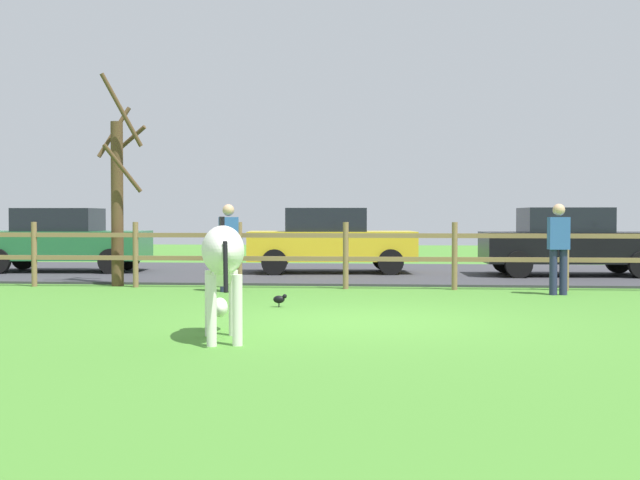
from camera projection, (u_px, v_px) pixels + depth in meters
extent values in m
plane|color=#47842D|center=(361.00, 321.00, 11.50)|extent=(60.00, 60.00, 0.00)
cube|color=#38383D|center=(378.00, 273.00, 20.75)|extent=(28.00, 7.40, 0.05)
cylinder|color=olive|center=(34.00, 254.00, 17.09)|extent=(0.11, 0.11, 1.30)
cylinder|color=olive|center=(136.00, 255.00, 16.90)|extent=(0.11, 0.11, 1.30)
cylinder|color=olive|center=(239.00, 255.00, 16.70)|extent=(0.11, 0.11, 1.30)
cylinder|color=olive|center=(346.00, 256.00, 16.50)|extent=(0.11, 0.11, 1.30)
cylinder|color=olive|center=(455.00, 256.00, 16.31)|extent=(0.11, 0.11, 1.30)
cylinder|color=olive|center=(566.00, 257.00, 16.11)|extent=(0.11, 0.11, 1.30)
cube|color=olive|center=(346.00, 259.00, 16.51)|extent=(20.95, 0.06, 0.09)
cube|color=olive|center=(346.00, 235.00, 16.49)|extent=(20.95, 0.06, 0.09)
cylinder|color=#513A23|center=(117.00, 204.00, 17.18)|extent=(0.24, 0.24, 3.32)
cylinder|color=#513A23|center=(114.00, 132.00, 17.42)|extent=(0.65, 0.41, 1.07)
cylinder|color=#513A23|center=(122.00, 110.00, 16.78)|extent=(0.76, 0.54, 1.43)
cylinder|color=#513A23|center=(128.00, 141.00, 17.51)|extent=(0.83, 0.33, 0.63)
cylinder|color=#513A23|center=(122.00, 168.00, 16.84)|extent=(0.71, 0.53, 0.96)
ellipsoid|color=white|center=(223.00, 250.00, 9.63)|extent=(0.77, 1.32, 0.56)
cylinder|color=white|center=(210.00, 303.00, 10.02)|extent=(0.11, 0.11, 0.78)
cylinder|color=white|center=(233.00, 303.00, 10.06)|extent=(0.11, 0.11, 0.78)
cylinder|color=white|center=(212.00, 311.00, 9.23)|extent=(0.11, 0.11, 0.78)
cylinder|color=white|center=(237.00, 310.00, 9.27)|extent=(0.11, 0.11, 0.78)
cylinder|color=white|center=(221.00, 264.00, 10.16)|extent=(0.38, 0.63, 0.51)
ellipsoid|color=white|center=(220.00, 307.00, 10.59)|extent=(0.30, 0.48, 0.24)
cube|color=black|center=(222.00, 222.00, 9.87)|extent=(0.18, 0.55, 0.12)
cylinder|color=black|center=(226.00, 267.00, 8.97)|extent=(0.10, 0.20, 0.54)
cylinder|color=black|center=(279.00, 305.00, 13.25)|extent=(0.01, 0.01, 0.06)
cylinder|color=black|center=(279.00, 305.00, 13.21)|extent=(0.01, 0.01, 0.06)
ellipsoid|color=black|center=(279.00, 299.00, 13.22)|extent=(0.18, 0.10, 0.12)
sphere|color=black|center=(285.00, 296.00, 13.21)|extent=(0.07, 0.07, 0.07)
cube|color=black|center=(571.00, 247.00, 19.54)|extent=(4.09, 1.93, 0.70)
cube|color=black|center=(564.00, 220.00, 19.53)|extent=(1.99, 1.67, 0.56)
cylinder|color=black|center=(618.00, 261.00, 20.35)|extent=(0.61, 0.21, 0.60)
cylinder|color=black|center=(505.00, 260.00, 20.45)|extent=(0.61, 0.21, 0.60)
cylinder|color=black|center=(519.00, 264.00, 18.75)|extent=(0.61, 0.21, 0.60)
cube|color=yellow|center=(331.00, 246.00, 20.54)|extent=(4.16, 2.13, 0.70)
cube|color=black|center=(325.00, 220.00, 20.52)|extent=(2.06, 1.76, 0.56)
cylinder|color=black|center=(384.00, 258.00, 21.42)|extent=(0.62, 0.24, 0.60)
cylinder|color=black|center=(391.00, 262.00, 19.72)|extent=(0.62, 0.24, 0.60)
cylinder|color=black|center=(277.00, 259.00, 21.37)|extent=(0.62, 0.24, 0.60)
cylinder|color=black|center=(274.00, 262.00, 19.68)|extent=(0.62, 0.24, 0.60)
cube|color=#236B38|center=(65.00, 245.00, 20.96)|extent=(4.12, 2.02, 0.70)
cube|color=black|center=(59.00, 220.00, 20.94)|extent=(2.02, 1.71, 0.56)
cylinder|color=black|center=(128.00, 258.00, 21.80)|extent=(0.61, 0.23, 0.60)
cylinder|color=black|center=(111.00, 261.00, 20.10)|extent=(0.61, 0.23, 0.60)
cylinder|color=black|center=(23.00, 258.00, 21.83)|extent=(0.61, 0.23, 0.60)
cylinder|color=#232847|center=(553.00, 272.00, 15.25)|extent=(0.14, 0.14, 0.82)
cylinder|color=#232847|center=(563.00, 272.00, 15.25)|extent=(0.14, 0.14, 0.82)
cube|color=#2D569E|center=(559.00, 233.00, 15.23)|extent=(0.38, 0.25, 0.58)
sphere|color=tan|center=(559.00, 210.00, 15.22)|extent=(0.22, 0.22, 0.22)
cylinder|color=#232847|center=(224.00, 270.00, 15.85)|extent=(0.14, 0.14, 0.82)
cylinder|color=#232847|center=(233.00, 270.00, 15.88)|extent=(0.14, 0.14, 0.82)
cube|color=#2D569E|center=(228.00, 233.00, 15.85)|extent=(0.40, 0.31, 0.58)
sphere|color=tan|center=(228.00, 210.00, 15.84)|extent=(0.22, 0.22, 0.22)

